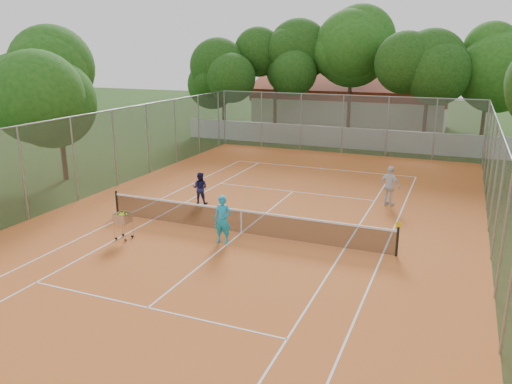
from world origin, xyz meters
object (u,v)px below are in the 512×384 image
at_px(clubhouse, 351,103).
at_px(ball_hopper, 123,225).
at_px(tennis_net, 241,221).
at_px(player_far_right, 390,186).
at_px(player_far_left, 200,188).
at_px(player_near, 223,220).

relative_size(clubhouse, ball_hopper, 14.40).
height_order(tennis_net, player_far_right, player_far_right).
bearing_deg(player_far_left, ball_hopper, 74.98).
relative_size(player_far_left, player_far_right, 0.81).
height_order(player_near, player_far_left, player_near).
distance_m(clubhouse, player_far_right, 24.08).
relative_size(tennis_net, player_far_left, 7.91).
relative_size(player_near, player_far_left, 1.21).
bearing_deg(player_far_right, clubhouse, -49.78).
bearing_deg(player_near, player_far_left, 122.96).
relative_size(clubhouse, player_far_left, 10.92).
distance_m(tennis_net, player_near, 1.27).
distance_m(player_near, ball_hopper, 3.83).
xyz_separation_m(player_far_right, ball_hopper, (-8.68, -8.24, -0.36)).
distance_m(clubhouse, ball_hopper, 31.40).
bearing_deg(player_far_left, player_far_right, -168.66).
height_order(player_far_left, ball_hopper, player_far_left).
relative_size(tennis_net, clubhouse, 0.72).
bearing_deg(tennis_net, player_near, -100.65).
height_order(tennis_net, clubhouse, clubhouse).
xyz_separation_m(clubhouse, player_far_right, (6.82, -23.06, -1.26)).
bearing_deg(player_far_right, player_near, 78.45).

